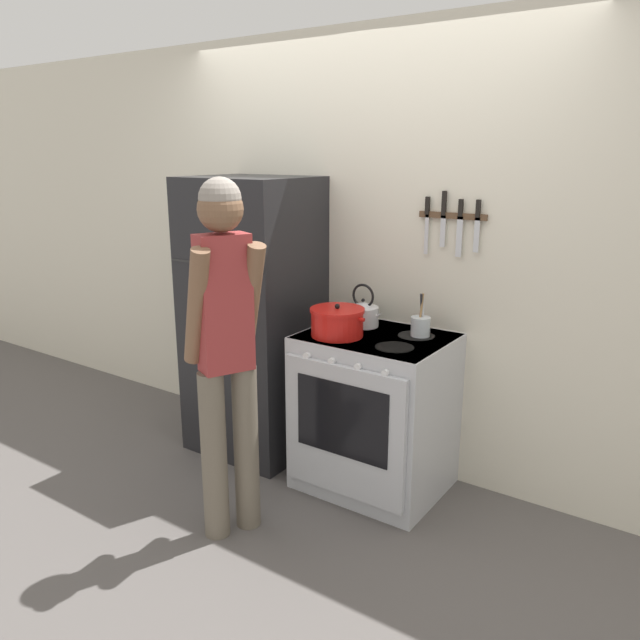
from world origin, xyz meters
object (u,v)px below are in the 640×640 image
(stove_range, at_px, (372,412))
(person, at_px, (226,341))
(utensil_jar, at_px, (421,325))
(refrigerator, at_px, (253,318))
(tea_kettle, at_px, (363,313))
(dutch_oven_pot, at_px, (337,322))

(stove_range, distance_m, person, 1.01)
(stove_range, height_order, utensil_jar, utensil_jar)
(refrigerator, height_order, stove_range, refrigerator)
(refrigerator, bearing_deg, person, -56.98)
(tea_kettle, height_order, utensil_jar, tea_kettle)
(stove_range, distance_m, dutch_oven_pot, 0.55)
(dutch_oven_pot, bearing_deg, stove_range, 29.28)
(stove_range, bearing_deg, refrigerator, 178.08)
(dutch_oven_pot, distance_m, utensil_jar, 0.45)
(stove_range, height_order, dutch_oven_pot, dutch_oven_pot)
(tea_kettle, distance_m, person, 0.94)
(refrigerator, distance_m, dutch_oven_pot, 0.73)
(dutch_oven_pot, bearing_deg, refrigerator, 169.75)
(stove_range, bearing_deg, tea_kettle, 136.91)
(dutch_oven_pot, height_order, person, person)
(person, bearing_deg, stove_range, -0.75)
(stove_range, xyz_separation_m, tea_kettle, (-0.16, 0.15, 0.51))
(refrigerator, relative_size, person, 0.98)
(utensil_jar, xyz_separation_m, person, (-0.56, -0.93, 0.05))
(utensil_jar, bearing_deg, dutch_oven_pot, -145.28)
(refrigerator, xyz_separation_m, dutch_oven_pot, (0.71, -0.13, 0.11))
(utensil_jar, bearing_deg, person, -121.31)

